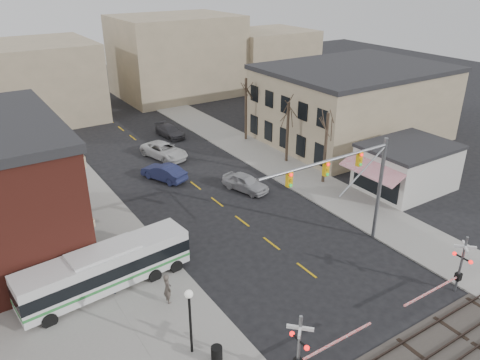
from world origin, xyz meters
The scene contains 20 objects.
ground centered at (0.00, 0.00, 0.00)m, with size 160.00×160.00×0.00m, color black.
sidewalk_west centered at (-9.50, 20.00, 0.06)m, with size 5.00×60.00×0.12m, color gray.
sidewalk_east centered at (9.50, 20.00, 0.06)m, with size 5.00×60.00×0.12m, color gray.
tan_building centered at (22.00, 20.00, 4.26)m, with size 20.30×15.30×8.50m.
awning_shop centered at (15.97, 7.00, 2.16)m, with size 9.74×6.20×4.30m.
tree_east_a centered at (10.50, 12.00, 3.50)m, with size 0.28×0.28×6.75m.
tree_east_b centered at (10.80, 18.00, 3.27)m, with size 0.28×0.28×6.30m.
tree_east_c centered at (11.00, 26.00, 3.72)m, with size 0.28×0.28×7.20m.
transit_bus centered at (-11.92, 7.38, 1.60)m, with size 11.06×3.44×2.80m.
traffic_signal_mast centered at (4.06, 2.53, 5.79)m, with size 10.95×0.30×8.00m.
rr_crossing_west centered at (-5.97, -4.76, 1.97)m, with size 5.60×1.36×4.00m.
rr_crossing_east centered at (6.08, -4.82, 1.97)m, with size 5.60×1.36×4.00m.
street_lamp centered at (-9.99, -0.37, 3.01)m, with size 0.44×0.44×4.01m.
trash_bin centered at (-9.23, -1.71, 0.61)m, with size 0.60×0.60×0.97m, color black.
car_a centered at (3.40, 14.66, 0.78)m, with size 1.84×4.57×1.56m, color #9E9EA2.
car_b centered at (-1.89, 20.82, 0.79)m, with size 1.66×4.77×1.57m, color #1B2044.
car_c centered at (0.54, 26.02, 0.79)m, with size 2.63×5.70×1.58m, color #BCBCBC.
car_d centered at (3.96, 31.94, 0.68)m, with size 1.92×4.71×1.37m, color #403F44.
pedestrian_near centered at (-9.31, 4.04, 1.11)m, with size 0.72×0.47×1.97m, color #544B43.
pedestrian_far centered at (-11.50, 6.69, 0.99)m, with size 0.85×0.66×1.74m, color #2B364C.
Camera 1 is at (-18.09, -17.55, 18.87)m, focal length 35.00 mm.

